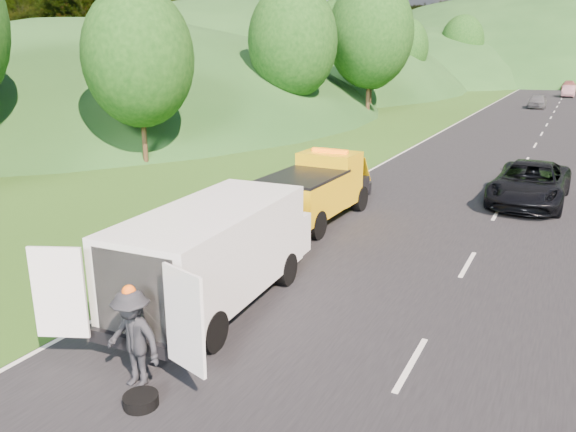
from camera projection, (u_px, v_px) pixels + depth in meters
The scene contains 14 objects.
ground at pixel (314, 297), 13.96m from camera, with size 320.00×320.00×0.00m, color #38661E.
road_surface at pixel (547, 125), 46.77m from camera, with size 14.00×200.00×0.02m, color black.
tree_line_left at pixel (373, 98), 73.50m from camera, with size 14.00×140.00×14.00m, color #2C5C1B, non-canonical shape.
tow_truck at pixel (317, 188), 20.05m from camera, with size 2.24×5.72×2.44m.
white_van at pixel (217, 250), 13.16m from camera, with size 3.81×7.11×2.47m.
woman at pixel (232, 266), 15.99m from camera, with size 0.60×0.44×1.65m, color silver.
child at pixel (233, 291), 14.29m from camera, with size 0.47×0.37×0.97m, color #BABD65.
worker at pixel (137, 386), 10.26m from camera, with size 1.21×0.70×1.88m, color black.
suitcase at pixel (175, 256), 16.03m from camera, with size 0.33×0.18×0.53m, color brown.
spare_tire at pixel (141, 406), 9.66m from camera, with size 0.61×0.61×0.20m, color black.
passing_suv at pixel (527, 204), 22.57m from camera, with size 2.71×5.89×1.64m, color black.
dist_car_a at pixel (537, 108), 60.75m from camera, with size 1.74×4.32×1.47m, color #4C4D51.
dist_car_b at pixel (568, 97), 75.70m from camera, with size 1.60×4.58×1.51m, color #7D535B.
dist_car_c at pixel (568, 90), 89.27m from camera, with size 2.01×4.94×1.43m, color brown.
Camera 1 is at (5.29, -11.70, 5.87)m, focal length 35.00 mm.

